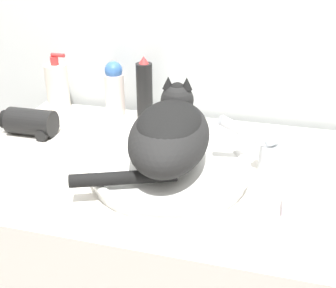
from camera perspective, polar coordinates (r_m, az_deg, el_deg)
name	(u,v)px	position (r m, az deg, el deg)	size (l,w,h in m)	color
sink_basin	(169,169)	(0.96, 0.20, -3.34)	(0.37, 0.37, 0.04)	white
cat	(169,131)	(0.93, 0.18, 1.74)	(0.28, 0.34, 0.16)	black
faucet	(263,145)	(0.99, 12.76, -0.13)	(0.14, 0.08, 0.15)	silver
lotion_bottle_white	(115,89)	(1.29, -7.25, 7.45)	(0.06, 0.06, 0.17)	silver
soap_pump_bottle	(57,86)	(1.38, -14.74, 7.58)	(0.07, 0.07, 0.18)	silver
hairspray_can_black	(144,90)	(1.26, -3.20, 7.35)	(0.05, 0.05, 0.19)	black
hair_dryer	(31,123)	(1.22, -18.01, 2.77)	(0.15, 0.08, 0.07)	black
soap_bar	(303,208)	(0.89, 17.79, -8.31)	(0.08, 0.05, 0.02)	silver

